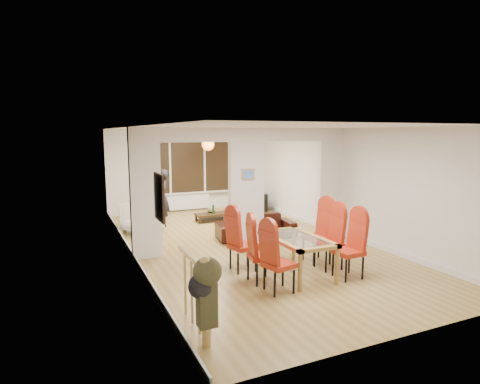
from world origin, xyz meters
TOP-DOWN VIEW (x-y plane):
  - floor at (0.00, 0.00)m, footprint 5.00×9.00m
  - room_walls at (0.00, 0.00)m, footprint 5.00×9.00m
  - divider_wall at (0.00, 0.00)m, footprint 5.00×0.18m
  - bay_window_blinds at (0.00, 4.44)m, footprint 3.00×0.08m
  - radiator at (0.00, 4.40)m, footprint 1.40×0.08m
  - pendant_light at (0.30, 3.30)m, footprint 0.36×0.36m
  - stair_newel at (-2.25, -3.20)m, footprint 0.40×1.20m
  - wall_poster at (-2.47, -2.40)m, footprint 0.04×0.52m
  - pillar_photo at (0.00, -0.10)m, footprint 0.30×0.03m
  - dining_table at (0.00, -2.09)m, footprint 0.82×1.45m
  - dining_chair_la at (-0.66, -2.62)m, footprint 0.51×0.51m
  - dining_chair_lb at (-0.71, -2.13)m, footprint 0.48×0.48m
  - dining_chair_lc at (-0.76, -1.48)m, footprint 0.52×0.52m
  - dining_chair_ra at (0.74, -2.57)m, footprint 0.45×0.45m
  - dining_chair_rb at (0.72, -2.04)m, footprint 0.45×0.45m
  - dining_chair_rc at (0.75, -1.61)m, footprint 0.52×0.52m
  - sofa at (0.47, 0.47)m, footprint 1.94×0.97m
  - armchair at (-1.92, 2.14)m, footprint 1.09×1.10m
  - person at (-1.26, 2.62)m, footprint 0.57×0.39m
  - television at (2.00, 3.44)m, footprint 1.06×0.21m
  - coffee_table at (0.18, 2.62)m, footprint 1.08×0.77m
  - bottle at (0.17, 2.56)m, footprint 0.07×0.07m
  - bowl at (0.17, 2.73)m, footprint 0.24×0.24m
  - shoes at (0.03, -0.37)m, footprint 0.24×0.26m

SIDE VIEW (x-z plane):
  - floor at x=0.00m, z-range -0.01..0.01m
  - shoes at x=0.03m, z-range 0.00..0.10m
  - coffee_table at x=0.18m, z-range 0.00..0.22m
  - bowl at x=0.17m, z-range 0.22..0.28m
  - sofa at x=0.47m, z-range 0.00..0.54m
  - radiator at x=0.00m, z-range 0.05..0.55m
  - television at x=2.00m, z-range 0.00..0.61m
  - dining_table at x=0.00m, z-range 0.00..0.68m
  - bottle at x=0.17m, z-range 0.22..0.48m
  - armchair at x=-1.92m, z-range 0.00..0.75m
  - dining_chair_lb at x=-0.71m, z-range 0.00..1.05m
  - dining_chair_la at x=-0.66m, z-range 0.00..1.05m
  - dining_chair_lc at x=-0.76m, z-range 0.00..1.07m
  - dining_chair_rb at x=0.72m, z-range 0.00..1.08m
  - dining_chair_ra at x=0.74m, z-range 0.00..1.09m
  - stair_newel at x=-2.25m, z-range 0.00..1.10m
  - dining_chair_rc at x=0.75m, z-range 0.00..1.12m
  - person at x=-1.26m, z-range 0.00..1.53m
  - room_walls at x=0.00m, z-range 0.00..2.60m
  - divider_wall at x=0.00m, z-range 0.00..2.60m
  - bay_window_blinds at x=0.00m, z-range 0.60..2.40m
  - wall_poster at x=-2.47m, z-range 1.27..1.94m
  - pillar_photo at x=0.00m, z-range 1.48..1.73m
  - pendant_light at x=0.30m, z-range 1.97..2.33m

